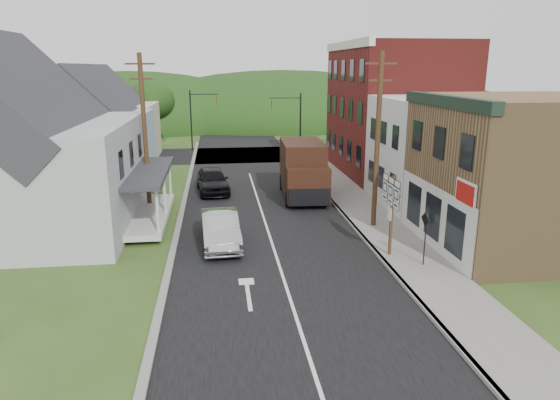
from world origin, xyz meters
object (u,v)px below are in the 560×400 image
object	(u,v)px
delivery_van	(303,170)
warning_sign	(425,231)
route_sign_cluster	(391,204)
silver_sedan	(220,229)
dark_sedan	(213,180)

from	to	relation	value
delivery_van	warning_sign	size ratio (longest dim) A/B	2.79
warning_sign	route_sign_cluster	bearing A→B (deg)	121.46
silver_sedan	dark_sedan	xyz separation A→B (m)	(-0.41, 10.52, 0.04)
silver_sedan	delivery_van	bearing A→B (deg)	54.01
delivery_van	warning_sign	bearing A→B (deg)	-73.19
delivery_van	route_sign_cluster	world-z (taller)	route_sign_cluster
warning_sign	dark_sedan	bearing A→B (deg)	115.55
route_sign_cluster	warning_sign	size ratio (longest dim) A/B	1.53
silver_sedan	route_sign_cluster	distance (m)	8.00
dark_sedan	route_sign_cluster	world-z (taller)	route_sign_cluster
silver_sedan	route_sign_cluster	size ratio (longest dim) A/B	1.35
dark_sedan	delivery_van	xyz separation A→B (m)	(5.84, -2.07, 0.98)
silver_sedan	delivery_van	xyz separation A→B (m)	(5.42, 8.45, 1.02)
silver_sedan	dark_sedan	world-z (taller)	dark_sedan
silver_sedan	warning_sign	bearing A→B (deg)	-27.97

